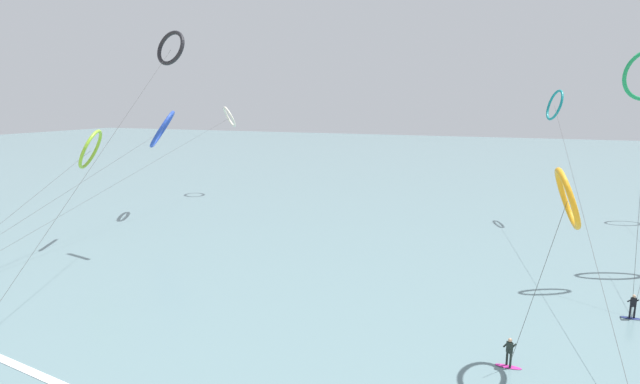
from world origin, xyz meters
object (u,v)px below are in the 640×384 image
kite_charcoal (170,48)px  kite_amber (568,199)px  kite_ivory (229,117)px  surfer_navy (633,308)px  kite_cobalt (162,129)px  kite_teal (555,105)px  kite_lime (90,149)px  surfer_magenta (509,355)px

kite_charcoal → kite_amber: bearing=-6.6°
kite_amber → kite_charcoal: (-32.95, 10.65, 9.81)m
kite_amber → kite_ivory: kite_ivory is taller
surfer_navy → kite_cobalt: 52.46m
kite_teal → kite_lime: 51.79m
kite_ivory → kite_cobalt: (0.09, -15.86, -1.05)m
kite_amber → kite_teal: kite_teal is taller
kite_charcoal → kite_teal: bearing=48.6°
surfer_navy → kite_charcoal: (-38.27, 2.24, 18.45)m
surfer_navy → kite_lime: size_ratio=0.07×
surfer_magenta → kite_ivory: (-41.98, 39.62, 11.22)m
kite_lime → surfer_navy: bearing=60.2°
kite_amber → surfer_navy: bearing=-37.0°
kite_teal → kite_lime: size_ratio=2.04×
kite_ivory → kite_lime: kite_ivory is taller
surfer_navy → kite_cobalt: (-49.48, 14.15, 10.17)m
kite_cobalt → kite_charcoal: bearing=10.4°
surfer_navy → kite_charcoal: size_ratio=0.07×
surfer_magenta → kite_lime: bearing=33.8°
surfer_navy → kite_lime: (-47.83, 1.06, 8.87)m
surfer_magenta → kite_lime: kite_lime is taller
kite_charcoal → kite_cobalt: size_ratio=0.61×
kite_amber → kite_cobalt: bearing=58.3°
kite_amber → kite_cobalt: kite_cobalt is taller
surfer_magenta → kite_charcoal: size_ratio=0.07×
surfer_magenta → kite_amber: bearing=-103.6°
kite_teal → kite_ivory: kite_teal is taller
kite_amber → kite_teal: (1.32, 36.73, 4.52)m
kite_teal → kite_cobalt: bearing=-90.5°
surfer_magenta → kite_amber: size_ratio=0.15×
kite_cobalt → kite_lime: kite_cobalt is taller
kite_lime → kite_ivory: bearing=154.9°
kite_amber → kite_ivory: (-44.25, 38.43, 2.59)m
kite_ivory → kite_cobalt: bearing=136.4°
kite_teal → kite_charcoal: kite_charcoal is taller
surfer_magenta → surfer_navy: (7.59, 9.61, 0.00)m
kite_cobalt → surfer_magenta: bearing=27.6°
kite_amber → kite_teal: bearing=-6.7°
kite_ivory → kite_amber: bearing=-174.9°
kite_teal → kite_ivory: (-45.57, 1.69, -1.94)m
kite_amber → kite_lime: bearing=72.8°
surfer_navy → kite_ivory: size_ratio=0.03×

